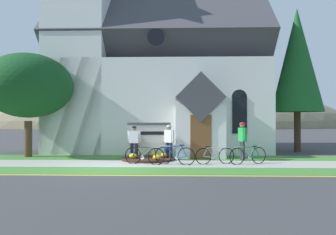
{
  "coord_description": "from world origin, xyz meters",
  "views": [
    {
      "loc": [
        2.54,
        -12.03,
        1.83
      ],
      "look_at": [
        2.07,
        3.93,
        1.98
      ],
      "focal_mm": 34.29,
      "sensor_mm": 36.0,
      "label": 1
    }
  ],
  "objects_px": {
    "bicycle_green": "(144,155)",
    "cyclist_in_orange_jersey": "(169,140)",
    "cyclist_in_blue_jersey": "(134,140)",
    "roadside_conifer": "(297,60)",
    "church_sign": "(149,135)",
    "cyclist_in_yellow_jersey": "(242,138)",
    "bicycle_orange": "(248,155)",
    "bicycle_silver": "(215,155)",
    "bicycle_white": "(175,155)",
    "yard_deciduous_tree": "(28,86)"
  },
  "relations": [
    {
      "from": "bicycle_orange",
      "to": "cyclist_in_blue_jersey",
      "type": "xyz_separation_m",
      "value": [
        -4.97,
        1.29,
        0.54
      ]
    },
    {
      "from": "bicycle_white",
      "to": "bicycle_green",
      "type": "xyz_separation_m",
      "value": [
        -1.27,
        0.03,
        -0.01
      ]
    },
    {
      "from": "cyclist_in_yellow_jersey",
      "to": "cyclist_in_blue_jersey",
      "type": "xyz_separation_m",
      "value": [
        -4.99,
        0.03,
        -0.12
      ]
    },
    {
      "from": "bicycle_silver",
      "to": "cyclist_in_yellow_jersey",
      "type": "distance_m",
      "value": 2.0
    },
    {
      "from": "bicycle_white",
      "to": "yard_deciduous_tree",
      "type": "bearing_deg",
      "value": 160.04
    },
    {
      "from": "bicycle_silver",
      "to": "cyclist_in_blue_jersey",
      "type": "xyz_separation_m",
      "value": [
        -3.58,
        1.27,
        0.56
      ]
    },
    {
      "from": "bicycle_white",
      "to": "bicycle_green",
      "type": "bearing_deg",
      "value": 178.68
    },
    {
      "from": "bicycle_white",
      "to": "cyclist_in_yellow_jersey",
      "type": "relative_size",
      "value": 0.96
    },
    {
      "from": "bicycle_silver",
      "to": "bicycle_orange",
      "type": "xyz_separation_m",
      "value": [
        1.39,
        -0.02,
        0.01
      ]
    },
    {
      "from": "bicycle_orange",
      "to": "church_sign",
      "type": "bearing_deg",
      "value": 158.32
    },
    {
      "from": "bicycle_orange",
      "to": "cyclist_in_orange_jersey",
      "type": "relative_size",
      "value": 1.03
    },
    {
      "from": "church_sign",
      "to": "yard_deciduous_tree",
      "type": "relative_size",
      "value": 0.39
    },
    {
      "from": "bicycle_silver",
      "to": "church_sign",
      "type": "bearing_deg",
      "value": 149.86
    },
    {
      "from": "bicycle_white",
      "to": "roadside_conifer",
      "type": "bearing_deg",
      "value": 38.69
    },
    {
      "from": "roadside_conifer",
      "to": "cyclist_in_yellow_jersey",
      "type": "bearing_deg",
      "value": -133.94
    },
    {
      "from": "bicycle_green",
      "to": "yard_deciduous_tree",
      "type": "relative_size",
      "value": 0.33
    },
    {
      "from": "bicycle_green",
      "to": "roadside_conifer",
      "type": "relative_size",
      "value": 0.2
    },
    {
      "from": "cyclist_in_orange_jersey",
      "to": "cyclist_in_blue_jersey",
      "type": "relative_size",
      "value": 1.03
    },
    {
      "from": "cyclist_in_blue_jersey",
      "to": "roadside_conifer",
      "type": "height_order",
      "value": "roadside_conifer"
    },
    {
      "from": "bicycle_orange",
      "to": "cyclist_in_orange_jersey",
      "type": "bearing_deg",
      "value": 157.77
    },
    {
      "from": "bicycle_white",
      "to": "bicycle_silver",
      "type": "bearing_deg",
      "value": 8.91
    },
    {
      "from": "bicycle_white",
      "to": "bicycle_silver",
      "type": "height_order",
      "value": "bicycle_white"
    },
    {
      "from": "church_sign",
      "to": "yard_deciduous_tree",
      "type": "xyz_separation_m",
      "value": [
        -6.19,
        0.74,
        2.46
      ]
    },
    {
      "from": "bicycle_white",
      "to": "cyclist_in_blue_jersey",
      "type": "bearing_deg",
      "value": 141.07
    },
    {
      "from": "bicycle_white",
      "to": "cyclist_in_orange_jersey",
      "type": "bearing_deg",
      "value": 99.81
    },
    {
      "from": "bicycle_silver",
      "to": "yard_deciduous_tree",
      "type": "relative_size",
      "value": 0.32
    },
    {
      "from": "bicycle_green",
      "to": "cyclist_in_orange_jersey",
      "type": "height_order",
      "value": "cyclist_in_orange_jersey"
    },
    {
      "from": "bicycle_orange",
      "to": "roadside_conifer",
      "type": "distance_m",
      "value": 8.46
    },
    {
      "from": "bicycle_orange",
      "to": "roadside_conifer",
      "type": "xyz_separation_m",
      "value": [
        4.07,
        5.47,
        5.0
      ]
    },
    {
      "from": "bicycle_green",
      "to": "cyclist_in_orange_jersey",
      "type": "xyz_separation_m",
      "value": [
        1.0,
        1.58,
        0.57
      ]
    },
    {
      "from": "bicycle_white",
      "to": "roadside_conifer",
      "type": "relative_size",
      "value": 0.2
    },
    {
      "from": "cyclist_in_yellow_jersey",
      "to": "yard_deciduous_tree",
      "type": "xyz_separation_m",
      "value": [
        -10.51,
        1.19,
        2.55
      ]
    },
    {
      "from": "church_sign",
      "to": "bicycle_green",
      "type": "relative_size",
      "value": 1.21
    },
    {
      "from": "yard_deciduous_tree",
      "to": "bicycle_white",
      "type": "bearing_deg",
      "value": -19.96
    },
    {
      "from": "bicycle_green",
      "to": "yard_deciduous_tree",
      "type": "height_order",
      "value": "yard_deciduous_tree"
    },
    {
      "from": "church_sign",
      "to": "bicycle_silver",
      "type": "xyz_separation_m",
      "value": [
        2.92,
        -1.7,
        -0.76
      ]
    },
    {
      "from": "roadside_conifer",
      "to": "church_sign",
      "type": "bearing_deg",
      "value": -155.85
    },
    {
      "from": "cyclist_in_yellow_jersey",
      "to": "church_sign",
      "type": "bearing_deg",
      "value": 174.07
    },
    {
      "from": "church_sign",
      "to": "bicycle_green",
      "type": "distance_m",
      "value": 2.07
    },
    {
      "from": "bicycle_orange",
      "to": "cyclist_in_yellow_jersey",
      "type": "distance_m",
      "value": 1.43
    },
    {
      "from": "bicycle_orange",
      "to": "cyclist_in_orange_jersey",
      "type": "height_order",
      "value": "cyclist_in_orange_jersey"
    },
    {
      "from": "bicycle_green",
      "to": "church_sign",
      "type": "bearing_deg",
      "value": 89.08
    },
    {
      "from": "cyclist_in_orange_jersey",
      "to": "bicycle_white",
      "type": "bearing_deg",
      "value": -80.19
    },
    {
      "from": "cyclist_in_blue_jersey",
      "to": "bicycle_orange",
      "type": "bearing_deg",
      "value": -14.57
    },
    {
      "from": "yard_deciduous_tree",
      "to": "bicycle_orange",
      "type": "bearing_deg",
      "value": -13.16
    },
    {
      "from": "bicycle_green",
      "to": "roadside_conifer",
      "type": "xyz_separation_m",
      "value": [
        8.41,
        5.69,
        5.0
      ]
    },
    {
      "from": "bicycle_orange",
      "to": "bicycle_silver",
      "type": "bearing_deg",
      "value": 179.23
    },
    {
      "from": "bicycle_green",
      "to": "roadside_conifer",
      "type": "height_order",
      "value": "roadside_conifer"
    },
    {
      "from": "bicycle_green",
      "to": "cyclist_in_orange_jersey",
      "type": "relative_size",
      "value": 1.05
    },
    {
      "from": "bicycle_orange",
      "to": "roadside_conifer",
      "type": "height_order",
      "value": "roadside_conifer"
    }
  ]
}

